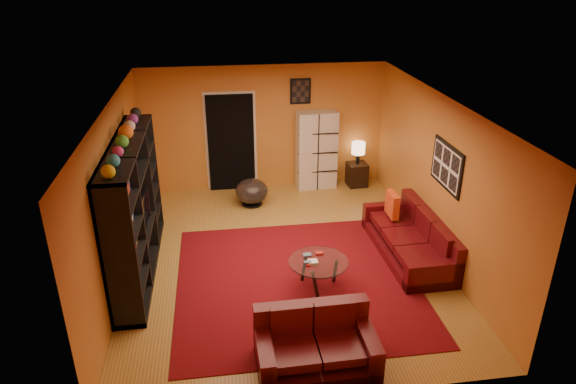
{
  "coord_description": "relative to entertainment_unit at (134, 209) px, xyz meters",
  "views": [
    {
      "loc": [
        -0.96,
        -7.18,
        4.47
      ],
      "look_at": [
        0.08,
        0.1,
        1.14
      ],
      "focal_mm": 32.0,
      "sensor_mm": 36.0,
      "label": 1
    }
  ],
  "objects": [
    {
      "name": "ceiling",
      "position": [
        2.27,
        0.0,
        1.55
      ],
      "size": [
        6.0,
        6.0,
        0.0
      ],
      "primitive_type": "plane",
      "rotation": [
        3.14,
        0.0,
        0.0
      ],
      "color": "white",
      "rests_on": "wall_back"
    },
    {
      "name": "entertainment_unit",
      "position": [
        0.0,
        0.0,
        0.0
      ],
      "size": [
        0.45,
        3.0,
        2.1
      ],
      "primitive_type": "cube",
      "color": "black",
      "rests_on": "floor"
    },
    {
      "name": "sofa",
      "position": [
        4.41,
        -0.17,
        -0.77
      ],
      "size": [
        0.96,
        2.22,
        0.85
      ],
      "rotation": [
        0.0,
        0.0,
        0.03
      ],
      "color": "#44090F",
      "rests_on": "rug"
    },
    {
      "name": "loveseat",
      "position": [
        2.32,
        -2.42,
        -0.76
      ],
      "size": [
        1.43,
        0.87,
        0.85
      ],
      "rotation": [
        0.0,
        0.0,
        1.59
      ],
      "color": "#44090F",
      "rests_on": "rug"
    },
    {
      "name": "coffee_table",
      "position": [
        2.67,
        -0.88,
        -0.65
      ],
      "size": [
        0.88,
        0.88,
        0.44
      ],
      "rotation": [
        0.0,
        0.0,
        0.17
      ],
      "color": "silver",
      "rests_on": "floor"
    },
    {
      "name": "wall_front",
      "position": [
        2.27,
        -3.0,
        0.25
      ],
      "size": [
        6.0,
        0.0,
        6.0
      ],
      "primitive_type": "plane",
      "rotation": [
        -1.57,
        0.0,
        0.0
      ],
      "color": "#B86E28",
      "rests_on": "floor"
    },
    {
      "name": "side_table",
      "position": [
        4.24,
        2.75,
        -0.8
      ],
      "size": [
        0.43,
        0.43,
        0.5
      ],
      "primitive_type": "cube",
      "rotation": [
        0.0,
        0.0,
        0.07
      ],
      "color": "black",
      "rests_on": "floor"
    },
    {
      "name": "rug",
      "position": [
        2.38,
        -0.7,
        -1.04
      ],
      "size": [
        3.6,
        3.6,
        0.01
      ],
      "primitive_type": "cube",
      "color": "#4F090F",
      "rests_on": "floor"
    },
    {
      "name": "wall_left",
      "position": [
        -0.23,
        0.0,
        0.25
      ],
      "size": [
        0.0,
        6.0,
        6.0
      ],
      "primitive_type": "plane",
      "rotation": [
        1.57,
        0.0,
        1.57
      ],
      "color": "#B86E28",
      "rests_on": "floor"
    },
    {
      "name": "wall_back",
      "position": [
        2.27,
        3.0,
        0.25
      ],
      "size": [
        6.0,
        0.0,
        6.0
      ],
      "primitive_type": "plane",
      "rotation": [
        1.57,
        0.0,
        0.0
      ],
      "color": "#B86E28",
      "rests_on": "floor"
    },
    {
      "name": "wall_right",
      "position": [
        4.78,
        0.0,
        0.25
      ],
      "size": [
        0.0,
        6.0,
        6.0
      ],
      "primitive_type": "plane",
      "rotation": [
        1.57,
        0.0,
        -1.57
      ],
      "color": "#B86E28",
      "rests_on": "floor"
    },
    {
      "name": "table_lamp",
      "position": [
        4.24,
        2.75,
        -0.21
      ],
      "size": [
        0.29,
        0.29,
        0.48
      ],
      "color": "black",
      "rests_on": "side_table"
    },
    {
      "name": "storage_cabinet",
      "position": [
        3.35,
        2.8,
        -0.22
      ],
      "size": [
        0.86,
        0.43,
        1.66
      ],
      "primitive_type": "cube",
      "rotation": [
        0.0,
        0.0,
        0.07
      ],
      "color": "silver",
      "rests_on": "floor"
    },
    {
      "name": "tv",
      "position": [
        0.05,
        0.06,
        -0.08
      ],
      "size": [
        0.86,
        0.11,
        0.5
      ],
      "primitive_type": "imported",
      "rotation": [
        0.0,
        0.0,
        1.57
      ],
      "color": "black",
      "rests_on": "entertainment_unit"
    },
    {
      "name": "throw_pillow",
      "position": [
        4.22,
        0.44,
        -0.42
      ],
      "size": [
        0.12,
        0.42,
        0.42
      ],
      "primitive_type": "cube",
      "color": "#D64317",
      "rests_on": "sofa"
    },
    {
      "name": "bowl_chair",
      "position": [
        1.92,
        2.1,
        -0.76
      ],
      "size": [
        0.65,
        0.65,
        0.53
      ],
      "color": "black",
      "rests_on": "floor"
    },
    {
      "name": "floor",
      "position": [
        2.27,
        0.0,
        -1.05
      ],
      "size": [
        6.0,
        6.0,
        0.0
      ],
      "primitive_type": "plane",
      "color": "olive",
      "rests_on": "ground"
    },
    {
      "name": "doorway",
      "position": [
        1.57,
        2.96,
        -0.03
      ],
      "size": [
        0.95,
        0.1,
        2.04
      ],
      "primitive_type": "cube",
      "color": "black",
      "rests_on": "floor"
    },
    {
      "name": "wall_art_right",
      "position": [
        4.75,
        -0.3,
        0.55
      ],
      "size": [
        0.03,
        1.0,
        0.7
      ],
      "primitive_type": "cube",
      "color": "black",
      "rests_on": "wall_right"
    },
    {
      "name": "wall_art_back",
      "position": [
        3.02,
        2.98,
        1.0
      ],
      "size": [
        0.42,
        0.03,
        0.52
      ],
      "primitive_type": "cube",
      "color": "black",
      "rests_on": "wall_back"
    }
  ]
}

